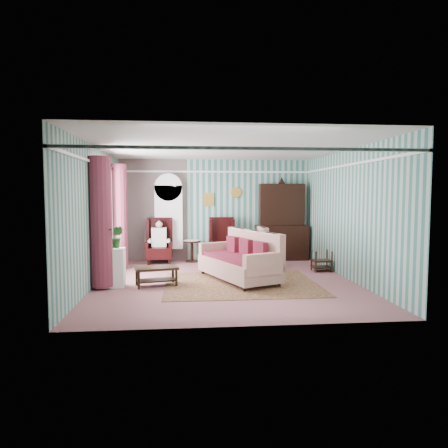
{
  "coord_description": "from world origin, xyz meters",
  "views": [
    {
      "loc": [
        -0.85,
        -8.58,
        1.91
      ],
      "look_at": [
        0.02,
        0.6,
        1.21
      ],
      "focal_mm": 32.0,
      "sensor_mm": 36.0,
      "label": 1
    }
  ],
  "objects": [
    {
      "name": "wingback_right",
      "position": [
        0.15,
        2.45,
        0.62
      ],
      "size": [
        0.76,
        0.8,
        1.25
      ],
      "primitive_type": "cube",
      "color": "black",
      "rests_on": "floor"
    },
    {
      "name": "round_side_table",
      "position": [
        -0.7,
        2.6,
        0.3
      ],
      "size": [
        0.5,
        0.5,
        0.6
      ],
      "primitive_type": "cylinder",
      "color": "black",
      "rests_on": "floor"
    },
    {
      "name": "bookcase",
      "position": [
        -1.35,
        2.84,
        1.12
      ],
      "size": [
        0.8,
        0.28,
        2.24
      ],
      "primitive_type": "cube",
      "color": "silver",
      "rests_on": "floor"
    },
    {
      "name": "seated_woman",
      "position": [
        -1.6,
        2.45,
        0.59
      ],
      "size": [
        0.44,
        0.4,
        1.18
      ],
      "primitive_type": null,
      "color": "silver",
      "rests_on": "floor"
    },
    {
      "name": "nest_table",
      "position": [
        2.47,
        0.9,
        0.27
      ],
      "size": [
        0.45,
        0.38,
        0.54
      ],
      "primitive_type": "cube",
      "color": "black",
      "rests_on": "floor"
    },
    {
      "name": "room_shell",
      "position": [
        -0.62,
        0.18,
        2.01
      ],
      "size": [
        5.53,
        6.02,
        2.91
      ],
      "color": "#3D6F6C",
      "rests_on": "ground"
    },
    {
      "name": "wingback_left",
      "position": [
        -1.6,
        2.45,
        0.62
      ],
      "size": [
        0.76,
        0.8,
        1.25
      ],
      "primitive_type": "cube",
      "color": "black",
      "rests_on": "floor"
    },
    {
      "name": "floral_armchair",
      "position": [
        0.78,
        1.5,
        0.51
      ],
      "size": [
        0.79,
        0.9,
        1.02
      ],
      "primitive_type": "cube",
      "rotation": [
        0.0,
        0.0,
        1.61
      ],
      "color": "beige",
      "rests_on": "floor"
    },
    {
      "name": "rug",
      "position": [
        0.3,
        -0.3,
        0.01
      ],
      "size": [
        3.2,
        2.6,
        0.01
      ],
      "primitive_type": "cube",
      "color": "#511B23",
      "rests_on": "floor"
    },
    {
      "name": "plant_stand",
      "position": [
        -2.4,
        -0.3,
        0.4
      ],
      "size": [
        0.55,
        0.35,
        0.8
      ],
      "primitive_type": "cube",
      "color": "silver",
      "rests_on": "floor"
    },
    {
      "name": "floor",
      "position": [
        0.0,
        0.0,
        0.0
      ],
      "size": [
        6.0,
        6.0,
        0.0
      ],
      "primitive_type": "plane",
      "color": "#915458",
      "rests_on": "ground"
    },
    {
      "name": "coffee_table",
      "position": [
        -1.48,
        -0.3,
        0.2
      ],
      "size": [
        0.95,
        0.64,
        0.4
      ],
      "primitive_type": "cube",
      "rotation": [
        0.0,
        0.0,
        0.23
      ],
      "color": "black",
      "rests_on": "floor"
    },
    {
      "name": "potted_plant_b",
      "position": [
        -2.28,
        -0.22,
        1.02
      ],
      "size": [
        0.28,
        0.24,
        0.45
      ],
      "primitive_type": "imported",
      "rotation": [
        0.0,
        0.0,
        -0.18
      ],
      "color": "#19511D",
      "rests_on": "plant_stand"
    },
    {
      "name": "dresser_hutch",
      "position": [
        1.9,
        2.72,
        1.18
      ],
      "size": [
        1.5,
        0.56,
        2.36
      ],
      "primitive_type": "cube",
      "color": "black",
      "rests_on": "floor"
    },
    {
      "name": "potted_plant_c",
      "position": [
        -2.5,
        -0.23,
        1.0
      ],
      "size": [
        0.28,
        0.28,
        0.4
      ],
      "primitive_type": "imported",
      "rotation": [
        0.0,
        0.0,
        -0.29
      ],
      "color": "#214D18",
      "rests_on": "plant_stand"
    },
    {
      "name": "potted_plant_a",
      "position": [
        -2.46,
        -0.44,
        1.02
      ],
      "size": [
        0.42,
        0.37,
        0.43
      ],
      "primitive_type": "imported",
      "rotation": [
        0.0,
        0.0,
        -0.11
      ],
      "color": "#164817",
      "rests_on": "plant_stand"
    },
    {
      "name": "sofa",
      "position": [
        0.28,
        0.08,
        0.51
      ],
      "size": [
        1.74,
        2.41,
        1.02
      ],
      "primitive_type": "cube",
      "rotation": [
        0.0,
        0.0,
        1.96
      ],
      "color": "beige",
      "rests_on": "floor"
    }
  ]
}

